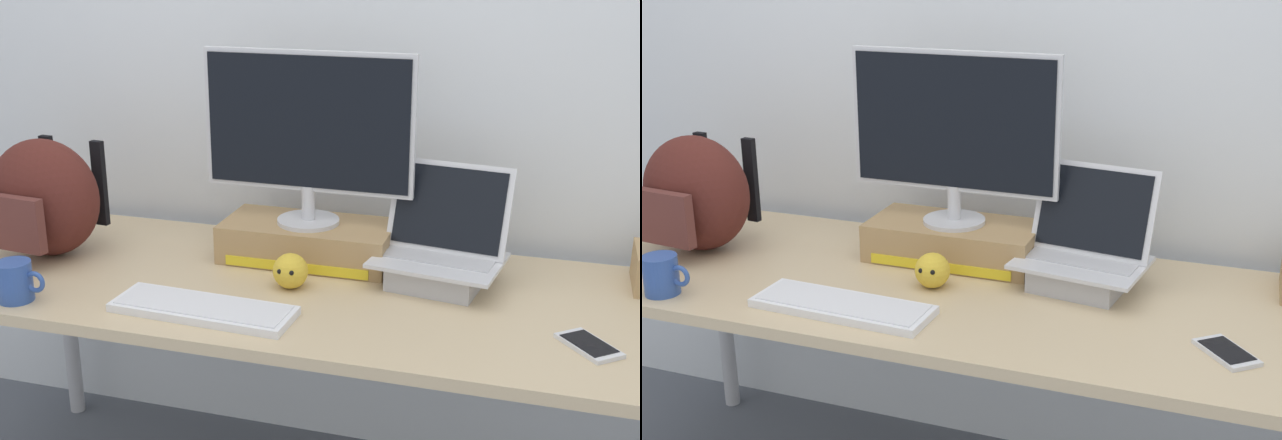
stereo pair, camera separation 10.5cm
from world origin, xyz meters
TOP-DOWN VIEW (x-y plane):
  - back_wall at (0.00, 0.47)m, footprint 7.00×0.10m
  - desk at (0.00, 0.00)m, footprint 2.08×0.75m
  - toner_box_yellow at (-0.09, 0.18)m, footprint 0.47×0.23m
  - desktop_monitor at (-0.09, 0.18)m, footprint 0.58×0.17m
  - open_laptop at (0.29, 0.11)m, footprint 0.35×0.29m
  - external_keyboard at (-0.22, -0.23)m, footprint 0.45×0.17m
  - messenger_backpack at (-0.80, 0.01)m, footprint 0.35×0.31m
  - coffee_mug at (-0.69, -0.29)m, footprint 0.13×0.09m
  - cell_phone at (0.65, -0.15)m, footprint 0.15×0.16m
  - plush_toy at (-0.07, -0.03)m, footprint 0.09×0.09m

SIDE VIEW (x-z plane):
  - desk at x=0.00m, z-range 0.30..1.01m
  - cell_phone at x=0.65m, z-range 0.72..0.73m
  - external_keyboard at x=-0.22m, z-range 0.72..0.74m
  - plush_toy at x=-0.07m, z-range 0.72..0.81m
  - coffee_mug at x=-0.69m, z-range 0.72..0.82m
  - toner_box_yellow at x=-0.09m, z-range 0.72..0.82m
  - open_laptop at x=0.29m, z-range 0.63..0.93m
  - messenger_backpack at x=-0.80m, z-range 0.72..1.05m
  - desktop_monitor at x=-0.09m, z-range 0.84..1.31m
  - back_wall at x=0.00m, z-range 0.00..2.60m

